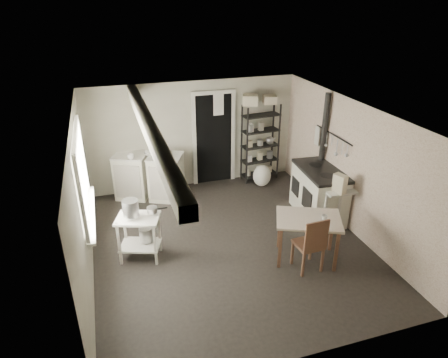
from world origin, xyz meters
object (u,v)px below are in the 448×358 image
object	(u,v)px
prep_table	(140,236)
shelf_rack	(260,140)
work_table	(307,238)
flour_sack	(262,176)
base_cabinets	(149,177)
chair	(309,242)
stove	(318,195)
stockpot	(131,208)

from	to	relation	value
prep_table	shelf_rack	bearing A→B (deg)	37.06
work_table	flour_sack	distance (m)	2.71
base_cabinets	work_table	world-z (taller)	base_cabinets
chair	flour_sack	world-z (taller)	chair
base_cabinets	flour_sack	size ratio (longest dim) A/B	2.96
prep_table	chair	distance (m)	2.66
base_cabinets	stove	xyz separation A→B (m)	(2.96, -1.74, -0.02)
prep_table	stove	bearing A→B (deg)	5.86
shelf_rack	chair	xyz separation A→B (m)	(-0.52, -3.29, -0.46)
work_table	flour_sack	world-z (taller)	work_table
prep_table	chair	xyz separation A→B (m)	(2.44, -1.05, 0.08)
shelf_rack	work_table	xyz separation A→B (m)	(-0.42, -3.06, -0.57)
shelf_rack	chair	bearing A→B (deg)	-104.91
base_cabinets	work_table	distance (m)	3.59
stockpot	chair	distance (m)	2.77
base_cabinets	flour_sack	world-z (taller)	base_cabinets
prep_table	flour_sack	distance (m)	3.43
work_table	flour_sack	size ratio (longest dim) A/B	2.04
prep_table	base_cabinets	distance (m)	2.13
prep_table	stove	xyz separation A→B (m)	(3.41, 0.35, 0.04)
prep_table	base_cabinets	xyz separation A→B (m)	(0.45, 2.09, 0.06)
stockpot	work_table	world-z (taller)	stockpot
shelf_rack	flour_sack	size ratio (longest dim) A/B	3.59
shelf_rack	chair	world-z (taller)	shelf_rack
flour_sack	base_cabinets	bearing A→B (deg)	174.71
stockpot	base_cabinets	distance (m)	2.22
stockpot	base_cabinets	bearing A→B (deg)	75.64
stockpot	chair	size ratio (longest dim) A/B	0.28
shelf_rack	stove	xyz separation A→B (m)	(0.45, -1.89, -0.51)
stockpot	chair	world-z (taller)	stockpot
stockpot	shelf_rack	size ratio (longest dim) A/B	0.15
base_cabinets	stove	size ratio (longest dim) A/B	1.17
chair	base_cabinets	bearing A→B (deg)	119.54
shelf_rack	work_table	distance (m)	3.14
base_cabinets	shelf_rack	size ratio (longest dim) A/B	0.82
stockpot	flour_sack	size ratio (longest dim) A/B	0.54
prep_table	stockpot	distance (m)	0.55
stove	flour_sack	xyz separation A→B (m)	(-0.53, 1.51, -0.20)
stockpot	flour_sack	world-z (taller)	stockpot
prep_table	stockpot	size ratio (longest dim) A/B	2.85
stockpot	shelf_rack	world-z (taller)	shelf_rack
base_cabinets	chair	world-z (taller)	chair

